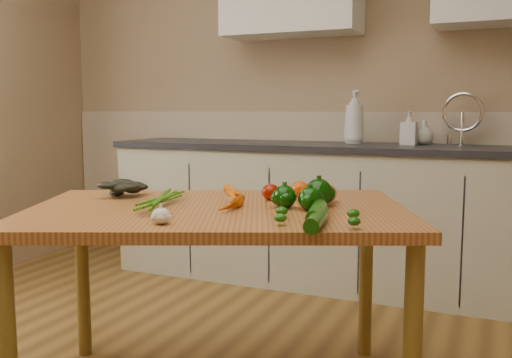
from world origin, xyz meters
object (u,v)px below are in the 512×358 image
object	(u,v)px
soap_bottle_b	(409,128)
pepper_a	(285,197)
pepper_b	(319,193)
tomato_a	(271,192)
pepper_c	(310,199)
table	(217,229)
zucchini_a	(317,212)
garlic_bulb	(161,216)
tomato_c	(327,193)
soap_bottle_a	(354,117)
leafy_greens	(126,185)
carrot_bunch	(209,197)
zucchini_b	(317,220)
soap_bottle_c	(424,132)
tomato_b	(300,189)

from	to	relation	value
soap_bottle_b	pepper_a	size ratio (longest dim) A/B	2.43
pepper_b	tomato_a	bearing A→B (deg)	163.32
pepper_b	soap_bottle_b	bearing A→B (deg)	86.27
pepper_c	table	bearing A→B (deg)	-169.72
zucchini_a	garlic_bulb	bearing A→B (deg)	-148.82
table	pepper_c	distance (m)	0.37
pepper_a	tomato_c	size ratio (longest dim) A/B	1.10
zucchini_a	pepper_c	bearing A→B (deg)	115.38
table	soap_bottle_a	distance (m)	1.75
tomato_c	leafy_greens	bearing A→B (deg)	-166.82
soap_bottle_b	tomato_c	world-z (taller)	soap_bottle_b
garlic_bulb	tomato_c	xyz separation A→B (m)	(0.36, 0.63, 0.01)
carrot_bunch	pepper_a	bearing A→B (deg)	-6.31
garlic_bulb	pepper_a	distance (m)	0.51
zucchini_a	zucchini_b	xyz separation A→B (m)	(0.04, -0.12, -0.00)
table	garlic_bulb	world-z (taller)	garlic_bulb
soap_bottle_c	zucchini_a	xyz separation A→B (m)	(-0.10, -1.87, -0.20)
carrot_bunch	tomato_a	xyz separation A→B (m)	(0.15, 0.24, -0.00)
garlic_bulb	pepper_c	world-z (taller)	pepper_c
pepper_a	zucchini_a	distance (m)	0.25
tomato_b	soap_bottle_b	bearing A→B (deg)	79.76
soap_bottle_a	zucchini_b	bearing A→B (deg)	-118.48
zucchini_a	leafy_greens	bearing A→B (deg)	168.89
tomato_a	zucchini_b	distance (m)	0.56
tomato_a	tomato_b	bearing A→B (deg)	57.17
table	pepper_a	distance (m)	0.28
soap_bottle_a	pepper_a	distance (m)	1.66
soap_bottle_b	soap_bottle_c	xyz separation A→B (m)	(0.08, 0.09, -0.03)
soap_bottle_a	garlic_bulb	distance (m)	2.09
garlic_bulb	tomato_a	world-z (taller)	tomato_a
leafy_greens	tomato_a	bearing A→B (deg)	14.54
garlic_bulb	tomato_b	world-z (taller)	tomato_b
soap_bottle_b	pepper_b	xyz separation A→B (m)	(-0.10, -1.52, -0.20)
garlic_bulb	soap_bottle_a	bearing A→B (deg)	86.89
tomato_c	tomato_a	bearing A→B (deg)	-170.47
soap_bottle_a	pepper_b	distance (m)	1.58
table	soap_bottle_c	size ratio (longest dim) A/B	10.80
soap_bottle_a	tomato_b	size ratio (longest dim) A/B	4.61
soap_bottle_c	soap_bottle_b	bearing A→B (deg)	130.51
table	carrot_bunch	size ratio (longest dim) A/B	6.31
leafy_greens	pepper_b	distance (m)	0.82
soap_bottle_b	soap_bottle_a	bearing A→B (deg)	-1.19
tomato_a	tomato_c	world-z (taller)	tomato_c
table	zucchini_a	bearing A→B (deg)	-36.47
soap_bottle_c	pepper_a	bearing A→B (deg)	163.05
tomato_a	tomato_c	xyz separation A→B (m)	(0.22, 0.04, 0.00)
carrot_bunch	pepper_a	size ratio (longest dim) A/B	3.07
leafy_greens	soap_bottle_a	bearing A→B (deg)	70.71
pepper_c	tomato_b	size ratio (longest dim) A/B	1.17
garlic_bulb	pepper_b	size ratio (longest dim) A/B	0.60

